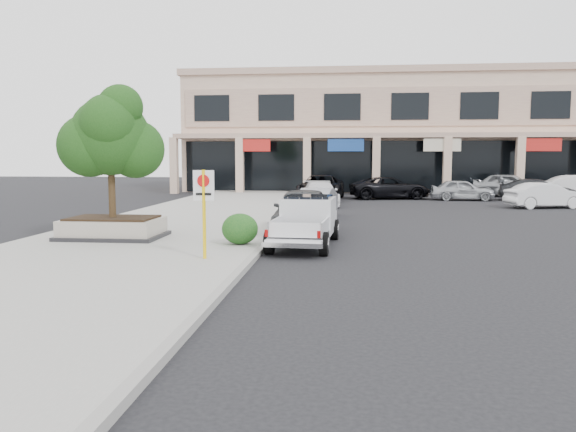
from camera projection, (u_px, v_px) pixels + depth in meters
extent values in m
plane|color=black|center=(309.00, 267.00, 14.25)|extent=(120.00, 120.00, 0.00)
cube|color=gray|center=(172.00, 230.00, 20.75)|extent=(8.00, 52.00, 0.15)
cube|color=gray|center=(278.00, 232.00, 20.34)|extent=(0.20, 52.00, 0.15)
cube|color=tan|center=(433.00, 136.00, 46.55)|extent=(40.00, 10.00, 9.00)
cube|color=tan|center=(435.00, 77.00, 46.05)|extent=(40.40, 10.40, 0.50)
cube|color=tan|center=(446.00, 135.00, 40.54)|extent=(40.00, 2.20, 0.35)
cube|color=tan|center=(174.00, 166.00, 42.03)|extent=(0.55, 0.55, 4.20)
cube|color=black|center=(443.00, 167.00, 41.82)|extent=(39.20, 0.08, 3.90)
cube|color=black|center=(113.00, 236.00, 18.31)|extent=(3.20, 2.20, 0.12)
cube|color=#9C9682|center=(113.00, 226.00, 18.27)|extent=(3.00, 2.00, 0.50)
cube|color=black|center=(113.00, 218.00, 18.24)|extent=(2.70, 1.70, 0.06)
cylinder|color=black|center=(112.00, 183.00, 18.12)|extent=(0.22, 0.22, 2.20)
sphere|color=#163D10|center=(110.00, 136.00, 17.97)|extent=(2.50, 2.50, 2.50)
sphere|color=#163D10|center=(135.00, 149.00, 18.23)|extent=(1.90, 1.90, 1.90)
sphere|color=#163D10|center=(107.00, 119.00, 18.43)|extent=(1.60, 1.60, 1.60)
cylinder|color=yellow|center=(204.00, 214.00, 14.46)|extent=(0.09, 0.09, 2.30)
cube|color=white|center=(204.00, 185.00, 14.38)|extent=(0.55, 0.03, 0.78)
cylinder|color=red|center=(203.00, 181.00, 14.33)|extent=(0.32, 0.02, 0.32)
ellipsoid|color=#134517|center=(240.00, 229.00, 16.89)|extent=(1.10, 0.99, 0.93)
imported|color=#2E3133|center=(303.00, 211.00, 20.32)|extent=(1.98, 4.91, 1.67)
imported|color=#AAACB2|center=(316.00, 203.00, 25.31)|extent=(1.96, 4.24, 1.35)
imported|color=silver|center=(320.00, 193.00, 31.92)|extent=(2.53, 4.94, 1.37)
imported|color=black|center=(321.00, 187.00, 36.24)|extent=(3.01, 5.93, 1.61)
imported|color=#A6AAAE|center=(462.00, 190.00, 35.69)|extent=(4.03, 1.77, 1.35)
imported|color=silver|center=(545.00, 195.00, 30.37)|extent=(4.38, 2.38, 1.37)
imported|color=#282A2C|center=(538.00, 190.00, 35.28)|extent=(5.04, 2.96, 1.37)
imported|color=black|center=(390.00, 188.00, 36.95)|extent=(5.59, 3.36, 1.45)
imported|color=gray|center=(510.00, 185.00, 38.65)|extent=(5.26, 3.61, 1.66)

